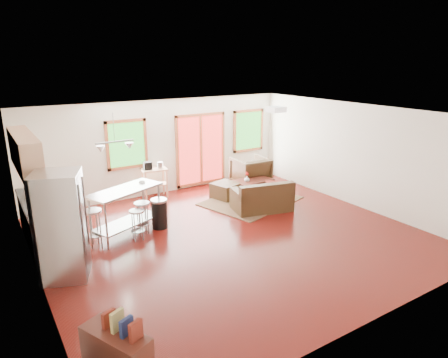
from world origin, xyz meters
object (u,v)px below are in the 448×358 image
refrigerator (62,226)px  island (126,203)px  ottoman (226,191)px  loveseat (262,199)px  kitchen_cart (154,173)px  rug (251,201)px  armchair (250,171)px  coffee_table (253,182)px

refrigerator → island: (1.49, 1.13, -0.24)m
ottoman → loveseat: bearing=-77.3°
kitchen_cart → refrigerator: bearing=-133.8°
rug → refrigerator: bearing=-164.4°
rug → armchair: (0.74, 1.05, 0.48)m
rug → ottoman: bearing=126.5°
coffee_table → kitchen_cart: kitchen_cart is taller
loveseat → island: (-3.32, 0.42, 0.40)m
rug → refrigerator: refrigerator is taller
rug → loveseat: 0.75m
armchair → kitchen_cart: kitchen_cart is taller
armchair → island: bearing=21.0°
rug → kitchen_cart: size_ratio=2.33×
island → loveseat: bearing=-7.3°
loveseat → coffee_table: 1.24m
armchair → rug: bearing=58.7°
rug → armchair: bearing=54.9°
rug → refrigerator: 5.23m
coffee_table → armchair: 0.71m
ottoman → armchair: bearing=21.9°
island → kitchen_cart: (1.43, 1.92, -0.01)m
armchair → refrigerator: size_ratio=0.52×
ottoman → kitchen_cart: bearing=146.1°
armchair → kitchen_cart: 2.85m
ottoman → refrigerator: size_ratio=0.34×
loveseat → island: size_ratio=0.90×
loveseat → kitchen_cart: kitchen_cart is taller
loveseat → ottoman: 1.29m
loveseat → armchair: (0.88, 1.73, 0.19)m
loveseat → refrigerator: refrigerator is taller
rug → loveseat: (-0.15, -0.68, 0.29)m
loveseat → armchair: armchair is taller
island → kitchen_cart: bearing=53.3°
refrigerator → ottoman: bearing=44.4°
loveseat → island: island is taller
loveseat → ottoman: (-0.28, 1.26, -0.09)m
loveseat → armchair: size_ratio=1.60×
rug → kitchen_cart: (-2.04, 1.66, 0.68)m
coffee_table → ottoman: size_ratio=1.75×
rug → loveseat: size_ratio=1.51×
loveseat → coffee_table: loveseat is taller
coffee_table → armchair: bearing=59.9°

